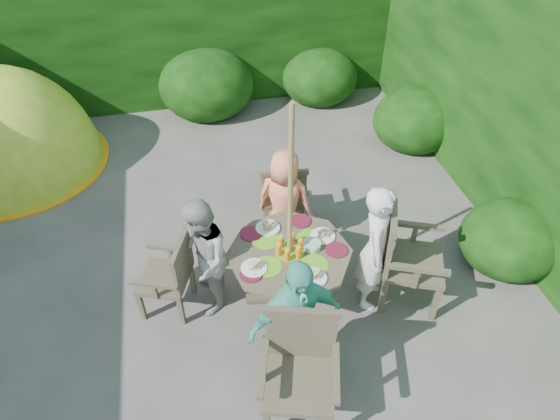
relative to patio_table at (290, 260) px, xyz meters
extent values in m
plane|color=#4B4843|center=(-0.96, 0.63, -0.57)|extent=(60.00, 60.00, 0.00)
cube|color=black|center=(-0.96, 4.63, 0.68)|extent=(9.00, 1.00, 2.50)
cylinder|color=#3F3729|center=(0.00, 0.00, -0.25)|extent=(0.11, 0.11, 0.64)
cube|color=#3F3729|center=(0.00, 0.00, -0.54)|extent=(0.85, 0.24, 0.06)
cube|color=#3F3729|center=(0.00, 0.00, -0.54)|extent=(0.24, 0.85, 0.06)
cylinder|color=#3F3729|center=(0.00, 0.00, 0.09)|extent=(1.35, 1.35, 0.04)
cylinder|color=#65B81F|center=(-0.24, -0.13, 0.11)|extent=(0.26, 0.26, 0.00)
cylinder|color=#65B81F|center=(0.17, -0.20, 0.11)|extent=(0.26, 0.26, 0.00)
cylinder|color=#65B81F|center=(-0.18, 0.20, 0.11)|extent=(0.26, 0.26, 0.00)
cylinder|color=#65B81F|center=(0.23, 0.13, 0.11)|extent=(0.26, 0.26, 0.00)
cylinder|color=#65B81F|center=(0.00, 0.00, 0.11)|extent=(0.26, 0.26, 0.00)
cylinder|color=white|center=(0.35, 0.13, 0.12)|extent=(0.24, 0.24, 0.01)
cylinder|color=white|center=(-0.13, 0.35, 0.12)|extent=(0.24, 0.24, 0.01)
cylinder|color=white|center=(-0.36, -0.13, 0.12)|extent=(0.24, 0.24, 0.01)
cylinder|color=white|center=(0.13, -0.35, 0.12)|extent=(0.24, 0.24, 0.01)
cylinder|color=#AF0B30|center=(0.42, -0.07, 0.12)|extent=(0.21, 0.21, 0.01)
cylinder|color=#AF0B30|center=(0.20, 0.38, 0.12)|extent=(0.21, 0.21, 0.01)
cylinder|color=#AF0B30|center=(-0.31, 0.31, 0.12)|extent=(0.21, 0.21, 0.01)
cylinder|color=#AF0B30|center=(-0.39, -0.19, 0.12)|extent=(0.21, 0.21, 0.01)
cylinder|color=#AF0B30|center=(0.06, -0.43, 0.12)|extent=(0.21, 0.21, 0.01)
cylinder|color=green|center=(0.21, 0.01, 0.14)|extent=(0.17, 0.17, 0.06)
cylinder|color=olive|center=(0.00, 0.00, 0.53)|extent=(0.05, 0.05, 2.20)
cube|color=#3F3729|center=(1.16, -0.20, -0.10)|extent=(0.73, 0.74, 0.06)
cube|color=#3F3729|center=(1.29, -0.52, -0.34)|extent=(0.07, 0.07, 0.46)
cube|color=#3F3729|center=(1.48, -0.07, -0.34)|extent=(0.07, 0.07, 0.46)
cube|color=#3F3729|center=(0.84, -0.33, -0.34)|extent=(0.07, 0.07, 0.46)
cube|color=#3F3729|center=(1.03, 0.12, -0.34)|extent=(0.07, 0.07, 0.46)
cube|color=#3F3729|center=(0.91, -0.10, 0.20)|extent=(0.26, 0.55, 0.55)
cube|color=#3F3729|center=(1.05, -0.46, 0.12)|extent=(0.53, 0.26, 0.04)
cube|color=#3F3729|center=(1.27, 0.07, 0.12)|extent=(0.53, 0.26, 0.04)
cube|color=#3F3729|center=(-1.17, 0.20, -0.19)|extent=(0.58, 0.59, 0.04)
cube|color=#3F3729|center=(-1.28, 0.45, -0.39)|extent=(0.06, 0.06, 0.37)
cube|color=#3F3729|center=(-1.42, 0.08, -0.39)|extent=(0.06, 0.06, 0.37)
cube|color=#3F3729|center=(-0.92, 0.31, -0.39)|extent=(0.06, 0.06, 0.37)
cube|color=#3F3729|center=(-1.05, -0.05, -0.39)|extent=(0.06, 0.06, 0.37)
cube|color=#3F3729|center=(-0.97, 0.12, 0.05)|extent=(0.19, 0.44, 0.44)
cube|color=#3F3729|center=(-1.09, 0.41, -0.01)|extent=(0.43, 0.20, 0.04)
cube|color=#3F3729|center=(-1.25, -0.02, -0.01)|extent=(0.43, 0.20, 0.04)
cube|color=#3F3729|center=(0.19, 1.16, -0.19)|extent=(0.52, 0.50, 0.04)
cube|color=#3F3729|center=(0.42, 1.33, -0.38)|extent=(0.05, 0.05, 0.38)
cube|color=#3F3729|center=(0.02, 1.38, -0.38)|extent=(0.05, 0.05, 0.38)
cube|color=#3F3729|center=(0.36, 0.94, -0.38)|extent=(0.05, 0.05, 0.38)
cube|color=#3F3729|center=(-0.03, 0.99, -0.38)|extent=(0.05, 0.05, 0.38)
cube|color=#3F3729|center=(0.17, 0.95, 0.06)|extent=(0.47, 0.09, 0.45)
cube|color=#3F3729|center=(0.43, 1.13, -0.01)|extent=(0.10, 0.45, 0.04)
cube|color=#3F3729|center=(-0.04, 1.19, -0.01)|extent=(0.10, 0.45, 0.04)
cube|color=#3F3729|center=(-0.20, -1.16, -0.13)|extent=(0.67, 0.65, 0.05)
cube|color=#3F3729|center=(-0.36, -0.88, -0.35)|extent=(0.06, 0.06, 0.44)
cube|color=#3F3729|center=(0.08, -1.01, -0.35)|extent=(0.06, 0.06, 0.44)
cube|color=#3F3729|center=(-0.13, -0.92, 0.15)|extent=(0.53, 0.19, 0.52)
cube|color=#3F3729|center=(-0.46, -1.09, 0.08)|extent=(0.20, 0.51, 0.04)
cube|color=#3F3729|center=(0.06, -1.24, 0.08)|extent=(0.20, 0.51, 0.04)
imported|color=silver|center=(0.78, -0.13, 0.11)|extent=(0.51, 0.59, 1.37)
imported|color=#A4A39E|center=(-0.79, 0.13, 0.06)|extent=(0.49, 0.63, 1.27)
imported|color=#FC8768|center=(0.13, 0.79, 0.04)|extent=(0.71, 0.63, 1.22)
imported|color=#53C1A8|center=(-0.14, -0.79, 0.11)|extent=(0.85, 0.47, 1.37)
ellipsoid|color=#8DC225|center=(-3.04, 3.03, -0.57)|extent=(2.66, 2.66, 2.70)
ellipsoid|color=black|center=(-2.86, 2.29, -0.57)|extent=(0.83, 0.56, 0.93)
cylinder|color=orange|center=(-3.04, 3.03, -0.56)|extent=(2.36, 2.36, 0.03)
camera|label=1|loc=(-0.78, -3.10, 3.37)|focal=32.00mm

